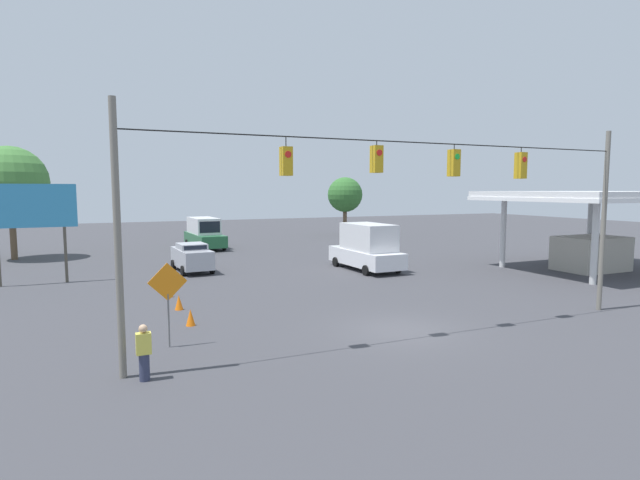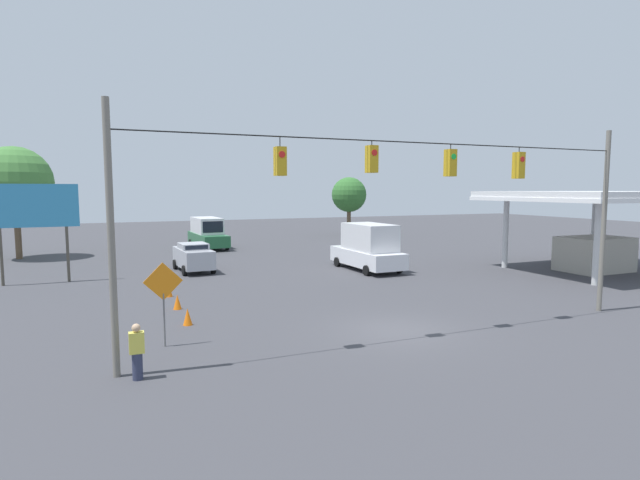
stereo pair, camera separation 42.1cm
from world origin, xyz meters
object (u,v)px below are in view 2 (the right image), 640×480
box_truck_green_withflow_deep (208,233)px  tree_horizon_right (349,195)px  pedestrian (137,352)px  tree_horizon_left (15,182)px  traffic_cone_third (169,290)px  box_truck_white_oncoming_far (368,247)px  traffic_cone_nearest (188,317)px  work_zone_sign (163,288)px  roadside_billboard (33,211)px  traffic_cone_fourth (166,281)px  overhead_signal_span (413,200)px  gas_station (596,213)px  traffic_cone_second (177,302)px  sedan_silver_withflow_far (193,257)px

box_truck_green_withflow_deep → tree_horizon_right: tree_horizon_right is taller
pedestrian → tree_horizon_left: (6.83, -29.13, 4.98)m
traffic_cone_third → tree_horizon_left: bearing=-64.2°
box_truck_white_oncoming_far → box_truck_green_withflow_deep: bearing=-66.3°
traffic_cone_nearest → tree_horizon_left: bearing=-69.6°
box_truck_white_oncoming_far → tree_horizon_right: size_ratio=0.94×
work_zone_sign → tree_horizon_right: 41.78m
box_truck_white_oncoming_far → roadside_billboard: roadside_billboard is taller
box_truck_green_withflow_deep → traffic_cone_third: 20.74m
traffic_cone_fourth → tree_horizon_left: 19.04m
roadside_billboard → pedestrian: (-4.35, 17.23, -3.26)m
overhead_signal_span → gas_station: bearing=-158.2°
overhead_signal_span → work_zone_sign: size_ratio=6.88×
traffic_cone_second → overhead_signal_span: bearing=133.7°
box_truck_green_withflow_deep → box_truck_white_oncoming_far: bearing=113.7°
roadside_billboard → work_zone_sign: (-5.36, 14.48, -2.06)m
traffic_cone_fourth → gas_station: 26.71m
traffic_cone_second → gas_station: bearing=-179.8°
sedan_silver_withflow_far → work_zone_sign: bearing=77.6°
box_truck_green_withflow_deep → pedestrian: 31.65m
tree_horizon_left → tree_horizon_right: size_ratio=1.27×
traffic_cone_nearest → traffic_cone_second: size_ratio=1.00×
box_truck_white_oncoming_far → work_zone_sign: size_ratio=2.19×
traffic_cone_third → tree_horizon_left: 21.10m
traffic_cone_third → pedestrian: bearing=79.3°
traffic_cone_second → work_zone_sign: (1.07, 5.20, 1.66)m
sedan_silver_withflow_far → traffic_cone_nearest: (2.28, 12.91, -0.62)m
box_truck_green_withflow_deep → traffic_cone_nearest: (5.53, 25.56, -1.02)m
box_truck_white_oncoming_far → tree_horizon_right: bearing=-113.6°
traffic_cone_second → traffic_cone_fourth: same height
overhead_signal_span → work_zone_sign: overhead_signal_span is taller
work_zone_sign → tree_horizon_left: tree_horizon_left is taller
work_zone_sign → tree_horizon_left: bearing=-73.5°
overhead_signal_span → traffic_cone_nearest: 9.64m
traffic_cone_third → traffic_cone_fourth: (-0.11, -2.48, 0.00)m
sedan_silver_withflow_far → roadside_billboard: bearing=5.4°
overhead_signal_span → traffic_cone_nearest: (7.11, -4.67, -4.54)m
overhead_signal_span → traffic_cone_nearest: bearing=-33.3°
box_truck_white_oncoming_far → tree_horizon_left: size_ratio=0.74×
tree_horizon_left → work_zone_sign: bearing=106.5°
tree_horizon_left → tree_horizon_right: tree_horizon_left is taller
traffic_cone_third → gas_station: size_ratio=0.05×
sedan_silver_withflow_far → traffic_cone_fourth: size_ratio=6.75×
pedestrian → traffic_cone_third: bearing=-100.7°
sedan_silver_withflow_far → work_zone_sign: (3.38, 15.31, 1.04)m
traffic_cone_nearest → tree_horizon_left: 26.17m
traffic_cone_fourth → pedestrian: (2.14, 13.25, 0.45)m
sedan_silver_withflow_far → traffic_cone_third: sedan_silver_withflow_far is taller
sedan_silver_withflow_far → gas_station: size_ratio=0.37×
tree_horizon_left → tree_horizon_right: 32.69m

